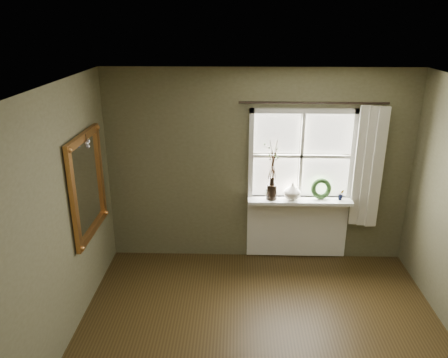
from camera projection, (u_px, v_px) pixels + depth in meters
The scene contains 14 objects.
ceiling at pixel (276, 100), 3.17m from camera, with size 4.50×4.50×0.00m, color silver.
wall_back at pixel (258, 167), 5.78m from camera, with size 4.00×0.10×2.60m, color brown.
wall_left at pixel (27, 252), 3.69m from camera, with size 0.10×4.50×2.60m, color brown.
window_frame at pixel (301, 156), 5.64m from camera, with size 1.36×0.06×1.24m.
window_sill at pixel (300, 201), 5.74m from camera, with size 1.36×0.26×0.04m, color white.
window_apron at pixel (297, 227), 5.99m from camera, with size 1.36×0.04×0.88m, color white.
dark_jug at pixel (272, 192), 5.71m from camera, with size 0.14×0.14×0.20m, color black.
cream_vase at pixel (292, 191), 5.69m from camera, with size 0.22×0.22×0.23m, color silver.
wreath at pixel (321, 191), 5.72m from camera, with size 0.28×0.28×0.07m, color #2A4A21.
potted_plant_left at pixel (268, 194), 5.72m from camera, with size 0.08×0.05×0.15m, color #2A4A21.
potted_plant_right at pixel (341, 194), 5.69m from camera, with size 0.08×0.07×0.15m, color #2A4A21.
curtain at pixel (368, 168), 5.56m from camera, with size 0.36×0.12×1.59m, color beige.
curtain_rod at pixel (314, 103), 5.33m from camera, with size 0.03×0.03×1.84m, color black.
gilt_mirror at pixel (88, 185), 4.91m from camera, with size 0.10×1.00×1.19m.
Camera 1 is at (-0.28, -3.18, 3.17)m, focal length 35.00 mm.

